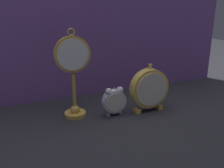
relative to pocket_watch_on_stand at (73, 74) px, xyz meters
The scene contains 5 objects.
ground_plane 0.25m from the pocket_watch_on_stand, 37.03° to the right, with size 4.00×4.00×0.00m, color #232328.
fabric_backdrop_drape 0.33m from the pocket_watch_on_stand, 55.99° to the left, with size 1.44×0.01×0.75m, color #6B478E.
pocket_watch_on_stand is the anchor object (origin of this frame).
alarm_clock_twin_bell 0.19m from the pocket_watch_on_stand, 19.47° to the right, with size 0.09×0.03×0.12m.
mantel_clock_silver 0.31m from the pocket_watch_on_stand, 13.18° to the right, with size 0.16×0.04×0.20m.
Camera 1 is at (-0.36, -0.78, 0.43)m, focal length 40.00 mm.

